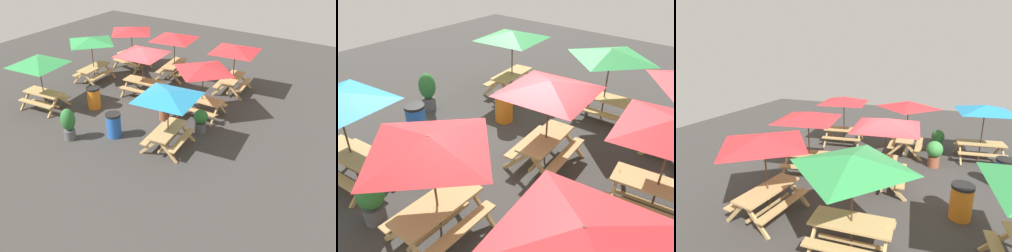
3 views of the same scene
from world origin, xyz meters
TOP-DOWN VIEW (x-y plane):
  - ground_plane at (0.00, 0.00)m, footprint 25.95×25.95m
  - picnic_table_0 at (0.01, -3.13)m, footprint 2.05×2.05m
  - picnic_table_1 at (-2.89, -3.33)m, footprint 2.81×2.81m
  - picnic_table_2 at (2.93, -3.20)m, footprint 2.81×2.81m
  - picnic_table_3 at (2.83, 2.79)m, footprint 2.27×2.27m
  - picnic_table_5 at (0.25, 0.14)m, footprint 2.81×2.81m
  - picnic_table_6 at (0.29, 3.30)m, footprint 2.11×2.11m
  - picnic_table_7 at (2.99, 0.15)m, footprint 2.80×2.80m
  - trash_bin_blue at (-3.38, -1.16)m, footprint 0.59×0.59m
  - trash_bin_orange at (-2.01, 1.16)m, footprint 0.59×0.59m
  - potted_plant_1 at (-1.19, -2.03)m, footprint 0.62×0.62m
  - potted_plant_2 at (-1.27, -3.79)m, footprint 0.55×0.55m

SIDE VIEW (x-z plane):
  - ground_plane at x=0.00m, z-range 0.00..0.00m
  - trash_bin_blue at x=-3.38m, z-range 0.00..0.98m
  - trash_bin_orange at x=-2.01m, z-range 0.00..0.98m
  - potted_plant_2 at x=-1.27m, z-range 0.05..1.03m
  - potted_plant_1 at x=-1.19m, z-range 0.07..1.10m
  - picnic_table_0 at x=0.01m, z-range 0.82..3.16m
  - picnic_table_1 at x=-2.89m, z-range 0.82..3.16m
  - picnic_table_2 at x=2.93m, z-range 0.82..3.16m
  - picnic_table_3 at x=2.83m, z-range 0.82..3.16m
  - picnic_table_5 at x=0.25m, z-range 0.82..3.16m
  - picnic_table_6 at x=0.29m, z-range 0.82..3.16m
  - picnic_table_7 at x=2.99m, z-range 0.82..3.16m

